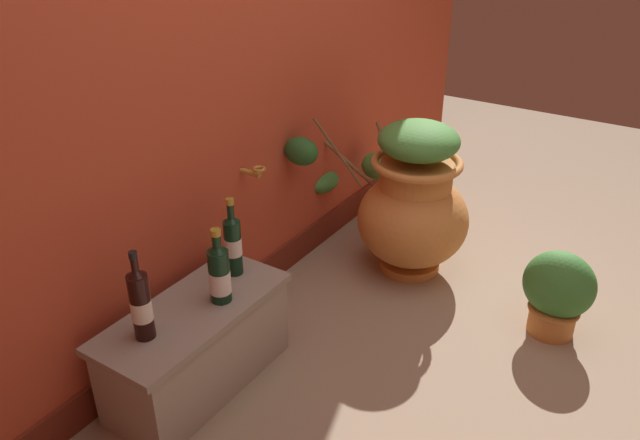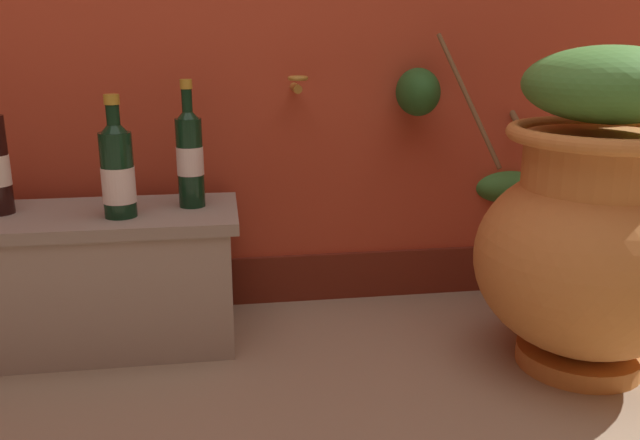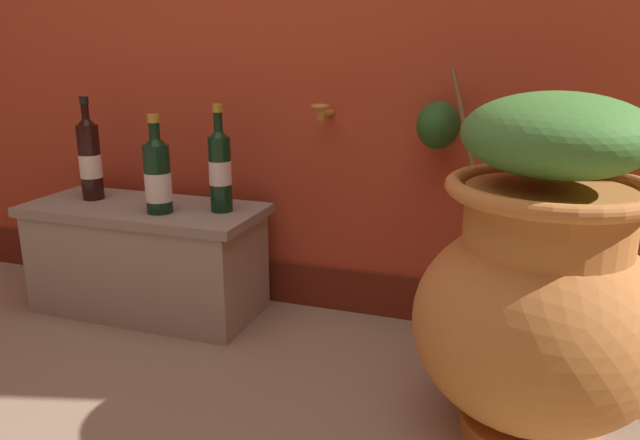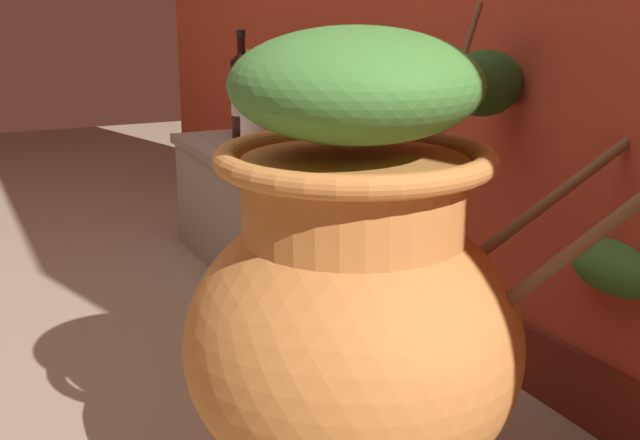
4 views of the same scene
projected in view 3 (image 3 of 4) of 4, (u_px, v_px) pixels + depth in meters
name	position (u px, v px, depth m)	size (l,w,h in m)	color
terracotta_urn	(542.00, 284.00, 1.36)	(0.77, 0.89, 0.80)	#CC7F3D
stone_ledge	(147.00, 254.00, 2.06)	(0.77, 0.34, 0.36)	#9E9384
wine_bottle_left	(90.00, 157.00, 2.06)	(0.07, 0.07, 0.34)	black
wine_bottle_middle	(220.00, 167.00, 1.91)	(0.07, 0.07, 0.33)	black
wine_bottle_right	(157.00, 174.00, 1.90)	(0.08, 0.08, 0.30)	black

